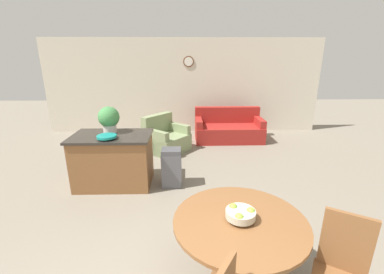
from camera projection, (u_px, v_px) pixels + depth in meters
name	position (u px, v px, depth m)	size (l,w,h in m)	color
wall_back	(183.00, 86.00, 7.51)	(8.00, 0.09, 2.70)	beige
dining_table	(239.00, 235.00, 2.44)	(1.26, 1.26, 0.76)	brown
dining_chair_near_right	(342.00, 269.00, 2.11)	(0.58, 0.58, 1.01)	brown
fruit_bowl	(241.00, 214.00, 2.37)	(0.28, 0.28, 0.13)	#B7B29E
kitchen_island	(114.00, 160.00, 4.52)	(1.34, 0.84, 0.92)	brown
teal_bowl	(107.00, 137.00, 4.16)	(0.32, 0.32, 0.06)	teal
potted_plant	(109.00, 119.00, 4.45)	(0.36, 0.36, 0.46)	beige
trash_bin	(172.00, 168.00, 4.50)	(0.34, 0.29, 0.69)	#56565B
couch	(228.00, 129.00, 6.99)	(1.80, 0.91, 0.86)	maroon
armchair	(166.00, 139.00, 6.19)	(1.19, 1.20, 0.86)	gray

